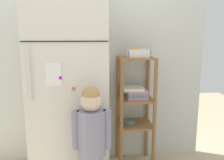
{
  "coord_description": "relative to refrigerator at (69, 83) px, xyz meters",
  "views": [
    {
      "loc": [
        0.06,
        -2.26,
        1.39
      ],
      "look_at": [
        0.27,
        0.02,
        0.94
      ],
      "focal_mm": 39.47,
      "sensor_mm": 36.0,
      "label": 1
    }
  ],
  "objects": [
    {
      "name": "refrigerator",
      "position": [
        0.0,
        0.0,
        0.0
      ],
      "size": [
        0.71,
        0.59,
        1.84
      ],
      "color": "silver",
      "rests_on": "ground"
    },
    {
      "name": "pantry_shelf_unit",
      "position": [
        0.65,
        0.11,
        -0.23
      ],
      "size": [
        0.36,
        0.34,
        1.14
      ],
      "color": "olive",
      "rests_on": "ground"
    },
    {
      "name": "fruit_bin",
      "position": [
        0.66,
        0.1,
        0.26
      ],
      "size": [
        0.21,
        0.18,
        0.09
      ],
      "color": "white",
      "rests_on": "pantry_shelf_unit"
    },
    {
      "name": "child_standing",
      "position": [
        0.2,
        -0.41,
        -0.33
      ],
      "size": [
        0.31,
        0.23,
        0.97
      ],
      "color": "#313339",
      "rests_on": "ground"
    },
    {
      "name": "kitchen_wall_back",
      "position": [
        0.13,
        0.31,
        0.25
      ],
      "size": [
        2.55,
        0.03,
        2.34
      ],
      "primitive_type": "cube",
      "color": "silver",
      "rests_on": "ground"
    }
  ]
}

